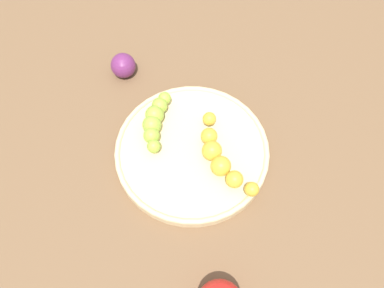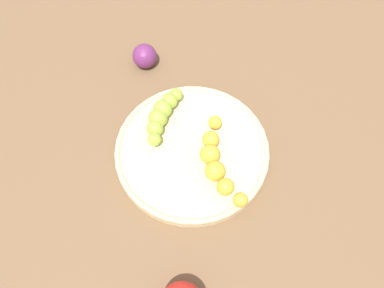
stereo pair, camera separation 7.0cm
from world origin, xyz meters
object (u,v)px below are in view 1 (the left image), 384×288
Objects in this scene: banana_green at (155,120)px; banana_spotted at (220,157)px; fruit_bowl at (192,151)px; plum_purple at (123,66)px.

banana_spotted is at bearing 157.63° from banana_green.
banana_green is at bearing 25.68° from fruit_bowl.
plum_purple is at bearing -74.52° from banana_spotted.
banana_spotted reaches higher than plum_purple.
fruit_bowl is 5.55× the size of plum_purple.
banana_spotted and banana_green have the same top height.
banana_spotted is 3.54× the size of plum_purple.
banana_green is 0.16m from plum_purple.
banana_green reaches higher than fruit_bowl.
fruit_bowl is 1.57× the size of banana_spotted.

